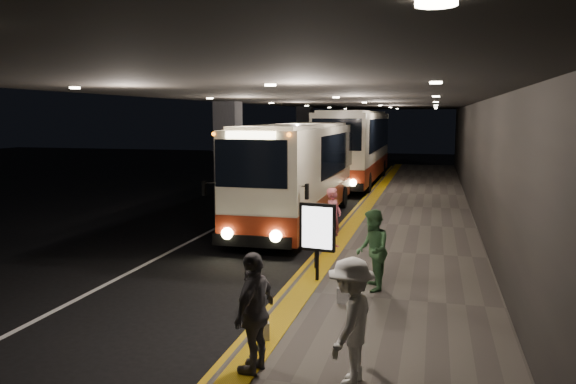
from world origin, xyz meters
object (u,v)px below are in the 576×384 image
at_px(passenger_waiting_green, 372,250).
at_px(stanchion_post, 315,246).
at_px(passenger_waiting_white, 351,321).
at_px(coach_main, 299,177).
at_px(passenger_waiting_grey, 255,312).
at_px(passenger_boarding, 334,218).
at_px(bag_polka, 344,296).
at_px(coach_second, 355,150).
at_px(info_sign, 317,229).
at_px(bag_plain, 262,331).

height_order(passenger_waiting_green, stanchion_post, passenger_waiting_green).
bearing_deg(passenger_waiting_white, coach_main, -154.28).
bearing_deg(coach_main, passenger_waiting_grey, -80.62).
bearing_deg(passenger_boarding, passenger_waiting_green, -142.73).
xyz_separation_m(passenger_waiting_white, bag_polka, (-0.62, 3.32, -0.74)).
bearing_deg(coach_second, passenger_waiting_green, -81.08).
relative_size(passenger_waiting_white, info_sign, 1.01).
xyz_separation_m(bag_plain, info_sign, (0.20, 3.63, 1.05)).
height_order(passenger_waiting_green, bag_plain, passenger_waiting_green).
relative_size(passenger_waiting_white, bag_polka, 5.68).
relative_size(passenger_waiting_green, passenger_waiting_white, 0.98).
distance_m(passenger_waiting_grey, bag_polka, 3.50).
bearing_deg(bag_plain, passenger_waiting_grey, -77.55).
height_order(coach_main, passenger_waiting_white, coach_main).
bearing_deg(passenger_waiting_green, bag_polka, -34.99).
distance_m(passenger_waiting_green, info_sign, 1.38).
distance_m(passenger_boarding, stanchion_post, 2.26).
height_order(coach_main, passenger_waiting_green, coach_main).
relative_size(coach_second, bag_polka, 40.47).
bearing_deg(passenger_waiting_grey, bag_polka, 176.41).
relative_size(passenger_waiting_white, stanchion_post, 1.60).
bearing_deg(info_sign, coach_main, 115.67).
distance_m(passenger_waiting_green, stanchion_post, 2.09).
bearing_deg(info_sign, bag_polka, -50.28).
xyz_separation_m(coach_main, bag_polka, (3.08, -8.94, -1.37)).
bearing_deg(passenger_boarding, coach_main, 40.38).
distance_m(coach_main, passenger_waiting_green, 8.67).
distance_m(info_sign, stanchion_post, 1.22).
bearing_deg(passenger_waiting_white, passenger_waiting_grey, -80.77).
bearing_deg(passenger_waiting_green, stanchion_post, -143.82).
xyz_separation_m(passenger_waiting_green, bag_polka, (-0.44, -1.05, -0.72)).
bearing_deg(passenger_waiting_grey, bag_plain, -157.67).
height_order(coach_main, passenger_boarding, coach_main).
relative_size(passenger_waiting_green, passenger_waiting_grey, 0.97).
height_order(coach_main, coach_second, coach_second).
xyz_separation_m(bag_plain, stanchion_post, (-0.05, 4.63, 0.41)).
bearing_deg(passenger_waiting_grey, stanchion_post, -167.17).
bearing_deg(coach_second, stanchion_post, -84.98).
distance_m(coach_second, stanchion_post, 19.23).
distance_m(passenger_waiting_white, bag_polka, 3.45).
relative_size(passenger_waiting_green, info_sign, 0.98).
height_order(coach_main, stanchion_post, coach_main).
relative_size(coach_main, bag_plain, 36.09).
distance_m(passenger_waiting_white, info_sign, 4.97).
xyz_separation_m(passenger_boarding, passenger_waiting_green, (1.49, -3.61, 0.01)).
xyz_separation_m(bag_polka, stanchion_post, (-1.09, 2.42, 0.41)).
distance_m(passenger_waiting_grey, info_sign, 4.76).
relative_size(coach_main, stanchion_post, 10.01).
height_order(bag_polka, info_sign, info_sign).
height_order(bag_polka, stanchion_post, stanchion_post).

